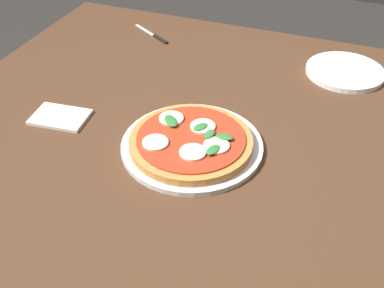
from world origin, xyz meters
TOP-DOWN VIEW (x-y plane):
  - dining_table at (0.00, 0.00)m, footprint 1.45×1.19m
  - serving_tray at (-0.07, -0.05)m, footprint 0.31×0.31m
  - pizza at (-0.07, -0.06)m, footprint 0.27×0.27m
  - plate_white at (0.21, 0.40)m, footprint 0.21×0.21m
  - napkin at (-0.40, -0.06)m, footprint 0.14×0.10m
  - knife at (-0.37, 0.43)m, footprint 0.15×0.10m

SIDE VIEW (x-z plane):
  - dining_table at x=0.00m, z-range 0.29..1.05m
  - knife at x=-0.37m, z-range 0.76..0.76m
  - napkin at x=-0.40m, z-range 0.76..0.77m
  - serving_tray at x=-0.07m, z-range 0.76..0.77m
  - plate_white at x=0.21m, z-range 0.76..0.77m
  - pizza at x=-0.07m, z-range 0.77..0.80m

